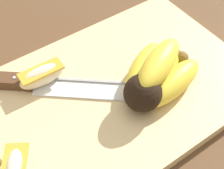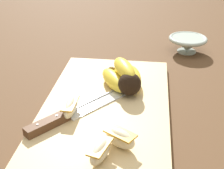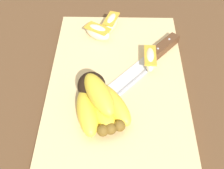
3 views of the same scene
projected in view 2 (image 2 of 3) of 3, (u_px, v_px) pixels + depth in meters
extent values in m
plane|color=brown|center=(107.00, 109.00, 0.75)|extent=(6.00, 6.00, 0.00)
cube|color=#DBBC84|center=(107.00, 107.00, 0.74)|extent=(0.48, 0.28, 0.02)
sphere|color=black|center=(130.00, 84.00, 0.75)|extent=(0.05, 0.05, 0.05)
ellipsoid|color=yellow|center=(133.00, 78.00, 0.80)|extent=(0.12, 0.06, 0.04)
sphere|color=brown|center=(123.00, 69.00, 0.84)|extent=(0.02, 0.02, 0.02)
ellipsoid|color=yellow|center=(123.00, 79.00, 0.79)|extent=(0.12, 0.08, 0.04)
sphere|color=brown|center=(118.00, 70.00, 0.84)|extent=(0.02, 0.02, 0.02)
ellipsoid|color=yellow|center=(114.00, 80.00, 0.79)|extent=(0.12, 0.09, 0.04)
sphere|color=brown|center=(111.00, 71.00, 0.83)|extent=(0.02, 0.02, 0.02)
ellipsoid|color=yellow|center=(124.00, 69.00, 0.77)|extent=(0.12, 0.08, 0.04)
cylinder|color=white|center=(122.00, 70.00, 0.79)|extent=(0.02, 0.02, 0.00)
cube|color=silver|center=(100.00, 102.00, 0.73)|extent=(0.16, 0.14, 0.00)
cube|color=#99999E|center=(96.00, 98.00, 0.74)|extent=(0.14, 0.11, 0.00)
cube|color=#51331E|center=(48.00, 124.00, 0.64)|extent=(0.09, 0.08, 0.02)
cylinder|color=#B2B2B7|center=(37.00, 124.00, 0.63)|extent=(0.01, 0.01, 0.00)
cylinder|color=#B2B2B7|center=(57.00, 116.00, 0.65)|extent=(0.01, 0.01, 0.00)
ellipsoid|color=beige|center=(120.00, 139.00, 0.59)|extent=(0.06, 0.07, 0.04)
cube|color=gold|center=(120.00, 133.00, 0.58)|extent=(0.06, 0.06, 0.00)
ellipsoid|color=beige|center=(70.00, 107.00, 0.68)|extent=(0.07, 0.03, 0.03)
cube|color=gold|center=(70.00, 103.00, 0.68)|extent=(0.07, 0.03, 0.00)
ellipsoid|color=beige|center=(100.00, 152.00, 0.56)|extent=(0.07, 0.04, 0.04)
cube|color=gold|center=(100.00, 146.00, 0.55)|extent=(0.06, 0.04, 0.00)
cylinder|color=#A8B7AD|center=(187.00, 51.00, 1.04)|extent=(0.06, 0.06, 0.01)
torus|color=#A8B7AD|center=(188.00, 39.00, 1.03)|extent=(0.12, 0.12, 0.01)
cone|color=#A8B7AD|center=(187.00, 44.00, 1.03)|extent=(0.10, 0.10, 0.05)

